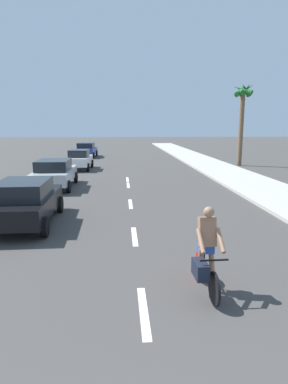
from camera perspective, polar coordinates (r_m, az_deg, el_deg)
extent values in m
plane|color=#423F3D|center=(20.88, -2.85, 2.01)|extent=(160.00, 160.00, 0.00)
cube|color=#B2ADA3|center=(24.08, 14.58, 3.08)|extent=(3.60, 80.00, 0.14)
cube|color=white|center=(6.55, -0.05, -19.91)|extent=(0.16, 1.80, 0.01)
cube|color=white|center=(10.43, -1.66, -7.63)|extent=(0.16, 1.80, 0.01)
cube|color=white|center=(14.60, -2.35, -2.07)|extent=(0.16, 1.80, 0.01)
cube|color=white|center=(19.21, -2.75, 1.20)|extent=(0.16, 1.80, 0.01)
cube|color=white|center=(21.26, -2.87, 2.19)|extent=(0.16, 1.80, 0.01)
cylinder|color=black|center=(6.74, 12.04, -16.03)|extent=(0.07, 0.66, 0.66)
cylinder|color=red|center=(7.64, 9.63, -12.49)|extent=(0.07, 0.66, 0.66)
cube|color=black|center=(7.11, 10.81, -12.84)|extent=(0.06, 0.95, 0.04)
cylinder|color=black|center=(7.20, 10.41, -10.43)|extent=(0.03, 0.03, 0.48)
cube|color=black|center=(6.57, 12.04, -11.45)|extent=(0.56, 0.05, 0.03)
cube|color=#9E7051|center=(6.91, 10.86, -6.74)|extent=(0.35, 0.32, 0.63)
sphere|color=#9E7051|center=(6.73, 11.14, -3.41)|extent=(0.22, 0.22, 0.22)
cube|color=#2D51B7|center=(7.06, 10.64, -9.15)|extent=(0.33, 0.23, 0.28)
cube|color=black|center=(6.75, 9.71, -13.04)|extent=(0.25, 0.53, 0.32)
cylinder|color=#9E7051|center=(7.17, 11.61, -11.63)|extent=(0.12, 0.32, 0.62)
cylinder|color=#9E7051|center=(7.10, 9.71, -11.78)|extent=(0.12, 0.20, 0.63)
cylinder|color=#9E7051|center=(6.76, 13.10, -8.13)|extent=(0.10, 0.49, 0.41)
cylinder|color=#9E7051|center=(6.65, 9.80, -8.34)|extent=(0.10, 0.49, 0.41)
cube|color=black|center=(12.26, -19.74, -2.08)|extent=(1.96, 4.46, 0.64)
cube|color=black|center=(11.93, -20.19, 0.48)|extent=(1.69, 2.33, 0.56)
cylinder|color=black|center=(14.00, -21.82, -2.16)|extent=(0.19, 0.64, 0.64)
cylinder|color=black|center=(13.58, -14.29, -2.08)|extent=(0.19, 0.64, 0.64)
cylinder|color=black|center=(10.73, -16.75, -5.81)|extent=(0.19, 0.64, 0.64)
cube|color=#B7BABF|center=(19.03, -15.13, 2.81)|extent=(1.94, 4.52, 0.64)
cube|color=black|center=(18.73, -15.35, 4.52)|extent=(1.69, 2.36, 0.56)
cylinder|color=black|center=(20.75, -16.89, 2.37)|extent=(0.19, 0.64, 0.64)
cylinder|color=black|center=(20.43, -11.70, 2.49)|extent=(0.19, 0.64, 0.64)
cylinder|color=black|center=(17.81, -18.94, 0.81)|extent=(0.19, 0.64, 0.64)
cylinder|color=black|center=(17.44, -12.91, 0.93)|extent=(0.19, 0.64, 0.64)
cube|color=white|center=(26.55, -11.04, 5.33)|extent=(1.72, 3.86, 0.64)
cube|color=black|center=(26.30, -11.15, 6.59)|extent=(1.47, 2.03, 0.56)
cylinder|color=black|center=(27.99, -12.24, 4.83)|extent=(0.20, 0.65, 0.64)
cylinder|color=black|center=(27.75, -8.97, 4.89)|extent=(0.20, 0.65, 0.64)
cylinder|color=black|center=(25.46, -13.24, 4.15)|extent=(0.20, 0.65, 0.64)
cylinder|color=black|center=(25.20, -9.65, 4.22)|extent=(0.20, 0.65, 0.64)
cube|color=#1E389E|center=(36.98, -9.91, 7.04)|extent=(2.05, 4.56, 0.64)
cube|color=black|center=(36.72, -9.99, 7.94)|extent=(1.75, 2.40, 0.56)
cylinder|color=black|center=(38.65, -10.98, 6.63)|extent=(0.20, 0.65, 0.64)
cylinder|color=black|center=(38.40, -8.17, 6.69)|extent=(0.20, 0.65, 0.64)
cylinder|color=black|center=(35.65, -11.74, 6.21)|extent=(0.20, 0.65, 0.64)
cylinder|color=black|center=(35.37, -8.70, 6.28)|extent=(0.20, 0.65, 0.64)
cylinder|color=brown|center=(29.64, 16.43, 10.62)|extent=(0.38, 0.38, 6.46)
cone|color=#195B23|center=(29.90, 17.21, 16.49)|extent=(0.60, 1.58, 1.25)
cone|color=#195B23|center=(30.02, 16.92, 16.49)|extent=(1.53, 1.52, 1.22)
cone|color=#195B23|center=(29.92, 16.35, 16.54)|extent=(1.32, 1.18, 1.26)
cone|color=#195B23|center=(29.71, 16.29, 16.58)|extent=(0.49, 1.55, 0.99)
cone|color=#195B23|center=(29.54, 16.67, 16.59)|extent=(1.62, 1.41, 1.12)
cone|color=#195B23|center=(29.63, 17.17, 16.55)|extent=(1.31, 1.04, 1.27)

